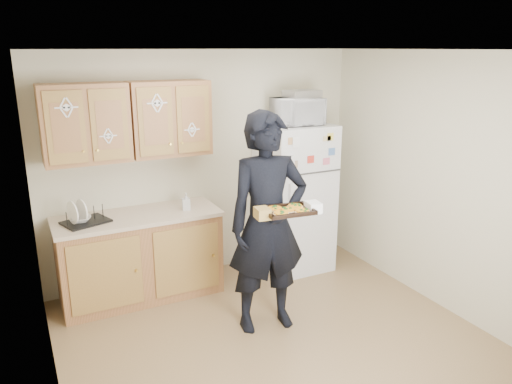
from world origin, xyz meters
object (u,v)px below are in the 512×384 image
at_px(dish_rack, 85,215).
at_px(person, 268,224).
at_px(microwave, 297,111).
at_px(refrigerator, 294,198).
at_px(baking_tray, 288,211).

bearing_deg(dish_rack, person, -36.91).
bearing_deg(microwave, refrigerator, 82.20).
relative_size(person, microwave, 3.82).
bearing_deg(microwave, dish_rack, -176.06).
bearing_deg(dish_rack, refrigerator, -0.78).
height_order(person, dish_rack, person).
distance_m(refrigerator, microwave, 1.00).
xyz_separation_m(person, microwave, (0.88, 0.98, 0.84)).
relative_size(refrigerator, dish_rack, 4.19).
xyz_separation_m(person, dish_rack, (-1.41, 1.06, -0.02)).
xyz_separation_m(person, baking_tray, (0.03, -0.30, 0.20)).
bearing_deg(microwave, baking_tray, -117.45).
xyz_separation_m(refrigerator, microwave, (-0.01, -0.05, 1.00)).
xyz_separation_m(baking_tray, dish_rack, (-1.44, 1.36, -0.23)).
xyz_separation_m(baking_tray, microwave, (0.84, 1.28, 0.64)).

